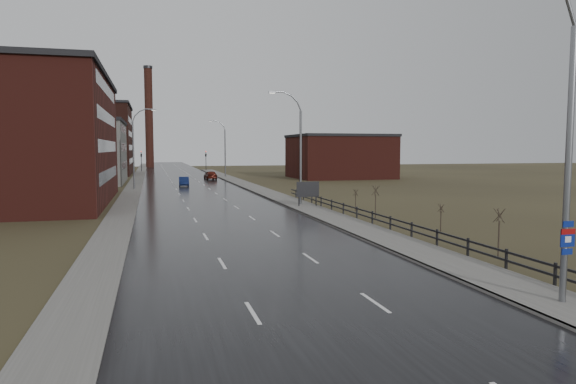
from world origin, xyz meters
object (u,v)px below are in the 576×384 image
car_far (210,175)px  streetlight_main (562,140)px  billboard (308,190)px  car_near (184,182)px

car_far → streetlight_main: bearing=89.1°
streetlight_main → billboard: size_ratio=4.76×
streetlight_main → billboard: bearing=88.9°
streetlight_main → car_near: size_ratio=2.85×
billboard → car_near: size_ratio=0.60×
streetlight_main → car_far: streetlight_main is taller
streetlight_main → car_far: bearing=92.5°
streetlight_main → car_near: streetlight_main is taller
streetlight_main → car_far: (-3.51, 80.38, -5.24)m
car_near → car_far: 16.94m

